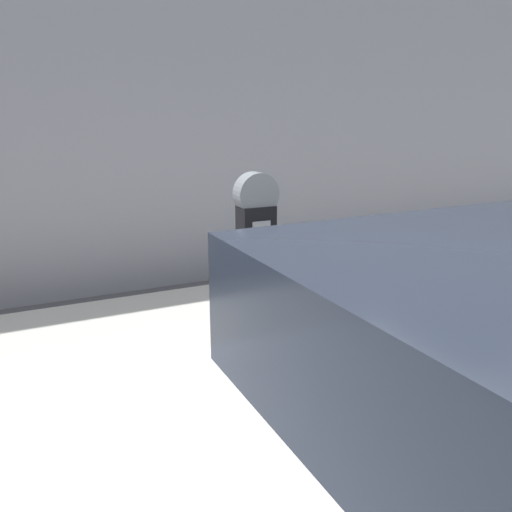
% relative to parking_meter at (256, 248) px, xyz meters
% --- Properties ---
extents(sidewalk, '(24.00, 2.80, 0.14)m').
position_rel_parking_meter_xyz_m(sidewalk, '(-0.17, 1.24, -1.20)').
color(sidewalk, '#ADAAA3').
rests_on(sidewalk, ground_plane).
extents(building_facade, '(24.00, 0.30, 5.49)m').
position_rel_parking_meter_xyz_m(building_facade, '(-0.17, 3.34, 1.48)').
color(building_facade, gray).
rests_on(building_facade, ground_plane).
extents(parking_meter, '(0.23, 0.13, 1.53)m').
position_rel_parking_meter_xyz_m(parking_meter, '(0.00, 0.00, 0.00)').
color(parking_meter, '#2D2D30').
rests_on(parking_meter, sidewalk).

